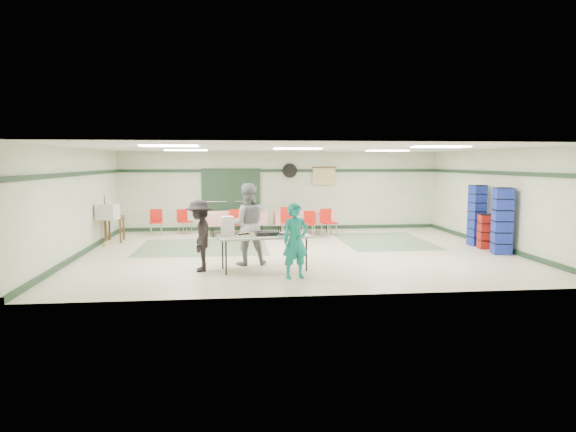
{
  "coord_description": "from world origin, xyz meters",
  "views": [
    {
      "loc": [
        -1.67,
        -13.21,
        2.34
      ],
      "look_at": [
        -0.27,
        -0.3,
        0.97
      ],
      "focal_mm": 32.0,
      "sensor_mm": 36.0,
      "label": 1
    }
  ],
  "objects": [
    {
      "name": "trim_back",
      "position": [
        0.0,
        4.47,
        2.05
      ],
      "size": [
        11.0,
        0.06,
        0.1
      ],
      "primitive_type": "cube",
      "color": "#1D3522",
      "rests_on": "wall_back"
    },
    {
      "name": "crate_stack_blue_a",
      "position": [
        5.15,
        0.46,
        0.85
      ],
      "size": [
        0.42,
        0.42,
        1.7
      ],
      "primitive_type": "cube",
      "rotation": [
        0.0,
        0.0,
        0.13
      ],
      "color": "navy",
      "rests_on": "floor"
    },
    {
      "name": "chair_b",
      "position": [
        0.04,
        2.63,
        0.58
      ],
      "size": [
        0.46,
        0.46,
        0.94
      ],
      "rotation": [
        0.0,
        0.0,
        0.04
      ],
      "color": "red",
      "rests_on": "floor"
    },
    {
      "name": "office_printer",
      "position": [
        -5.15,
        1.47,
        0.96
      ],
      "size": [
        0.61,
        0.56,
        0.42
      ],
      "primitive_type": "cube",
      "rotation": [
        0.0,
        0.0,
        -0.19
      ],
      "color": "#B7B6B2",
      "rests_on": "printer_table"
    },
    {
      "name": "wall_front",
      "position": [
        0.0,
        -4.5,
        1.35
      ],
      "size": [
        11.0,
        0.0,
        11.0
      ],
      "primitive_type": "plane",
      "rotation": [
        -1.57,
        0.0,
        0.0
      ],
      "color": "beige",
      "rests_on": "floor"
    },
    {
      "name": "baseboard_right",
      "position": [
        5.47,
        0.0,
        0.06
      ],
      "size": [
        0.06,
        9.0,
        0.12
      ],
      "primitive_type": "cube",
      "rotation": [
        0.0,
        0.0,
        1.57
      ],
      "color": "#1D3522",
      "rests_on": "floor"
    },
    {
      "name": "chair_loose_a",
      "position": [
        -3.27,
        3.65,
        0.5
      ],
      "size": [
        0.53,
        0.53,
        0.81
      ],
      "rotation": [
        0.0,
        0.0,
        0.64
      ],
      "color": "red",
      "rests_on": "floor"
    },
    {
      "name": "baseboard_back",
      "position": [
        0.0,
        4.47,
        0.06
      ],
      "size": [
        11.0,
        0.06,
        0.12
      ],
      "primitive_type": "cube",
      "color": "#1D3522",
      "rests_on": "floor"
    },
    {
      "name": "sheet_tray_mid",
      "position": [
        -1.09,
        -2.11,
        0.77
      ],
      "size": [
        0.62,
        0.5,
        0.02
      ],
      "primitive_type": "cube",
      "rotation": [
        0.0,
        0.0,
        0.13
      ],
      "color": "silver",
      "rests_on": "serving_table"
    },
    {
      "name": "baseboard_left",
      "position": [
        -5.47,
        0.0,
        0.06
      ],
      "size": [
        0.06,
        9.0,
        0.12
      ],
      "primitive_type": "cube",
      "rotation": [
        0.0,
        0.0,
        1.57
      ],
      "color": "#1D3522",
      "rests_on": "floor"
    },
    {
      "name": "crate_stack_red",
      "position": [
        5.15,
        -0.09,
        0.47
      ],
      "size": [
        0.41,
        0.41,
        0.94
      ],
      "primitive_type": "cube",
      "rotation": [
        0.0,
        0.0,
        -0.14
      ],
      "color": "maroon",
      "rests_on": "floor"
    },
    {
      "name": "crate_stack_blue_b",
      "position": [
        5.15,
        -0.91,
        0.85
      ],
      "size": [
        0.52,
        0.52,
        1.7
      ],
      "primitive_type": "cube",
      "rotation": [
        0.0,
        0.0,
        -0.22
      ],
      "color": "navy",
      "rests_on": "floor"
    },
    {
      "name": "double_door_right",
      "position": [
        -1.25,
        4.44,
        1.05
      ],
      "size": [
        0.9,
        0.06,
        2.1
      ],
      "primitive_type": "cube",
      "color": "gray",
      "rests_on": "floor"
    },
    {
      "name": "sheet_tray_left",
      "position": [
        -1.52,
        -2.35,
        0.77
      ],
      "size": [
        0.67,
        0.54,
        0.02
      ],
      "primitive_type": "cube",
      "rotation": [
        0.0,
        0.0,
        0.13
      ],
      "color": "silver",
      "rests_on": "serving_table"
    },
    {
      "name": "scroll_banner",
      "position": [
        1.5,
        4.44,
        1.85
      ],
      "size": [
        0.8,
        0.02,
        0.6
      ],
      "primitive_type": "cube",
      "color": "tan",
      "rests_on": "wall_back"
    },
    {
      "name": "wall_back",
      "position": [
        0.0,
        4.5,
        1.35
      ],
      "size": [
        11.0,
        0.0,
        11.0
      ],
      "primitive_type": "plane",
      "rotation": [
        1.57,
        0.0,
        0.0
      ],
      "color": "beige",
      "rests_on": "floor"
    },
    {
      "name": "door_frame",
      "position": [
        -1.73,
        4.42,
        1.05
      ],
      "size": [
        2.0,
        0.03,
        2.15
      ],
      "primitive_type": "cube",
      "color": "#1D3522",
      "rests_on": "floor"
    },
    {
      "name": "floor",
      "position": [
        0.0,
        0.0,
        0.0
      ],
      "size": [
        11.0,
        11.0,
        0.0
      ],
      "primitive_type": "plane",
      "color": "beige",
      "rests_on": "ground"
    },
    {
      "name": "double_door_left",
      "position": [
        -2.2,
        4.44,
        1.05
      ],
      "size": [
        0.9,
        0.06,
        2.1
      ],
      "primitive_type": "cube",
      "color": "gray",
      "rests_on": "floor"
    },
    {
      "name": "volunteer_teal",
      "position": [
        -0.42,
        -3.08,
        0.76
      ],
      "size": [
        0.64,
        0.51,
        1.53
      ],
      "primitive_type": "imported",
      "rotation": [
        0.0,
        0.0,
        0.28
      ],
      "color": "#128279",
      "rests_on": "floor"
    },
    {
      "name": "foam_box_stack",
      "position": [
        -1.79,
        -2.16,
        0.97
      ],
      "size": [
        0.29,
        0.27,
        0.42
      ],
      "primitive_type": "cube",
      "rotation": [
        0.0,
        0.0,
        0.13
      ],
      "color": "white",
      "rests_on": "serving_table"
    },
    {
      "name": "green_patch_a",
      "position": [
        -2.5,
        1.0,
        0.0
      ],
      "size": [
        3.5,
        3.0,
        0.01
      ],
      "primitive_type": "cube",
      "color": "slate",
      "rests_on": "floor"
    },
    {
      "name": "serving_table",
      "position": [
        -1.01,
        -2.24,
        0.72
      ],
      "size": [
        2.08,
        1.06,
        0.76
      ],
      "rotation": [
        0.0,
        0.0,
        0.13
      ],
      "color": "#B2B1AD",
      "rests_on": "floor"
    },
    {
      "name": "chair_c",
      "position": [
        1.29,
        2.62,
        0.54
      ],
      "size": [
        0.54,
        0.54,
        0.88
      ],
      "rotation": [
        0.0,
        0.0,
        0.43
      ],
      "color": "red",
      "rests_on": "floor"
    },
    {
      "name": "dining_table_a",
      "position": [
        0.63,
        3.19,
        0.57
      ],
      "size": [
        1.95,
        0.9,
        0.77
      ],
      "rotation": [
        0.0,
        0.0,
        0.02
      ],
      "color": "red",
      "rests_on": "floor"
    },
    {
      "name": "wall_fan",
      "position": [
        0.3,
        4.44,
        2.05
      ],
      "size": [
        0.5,
        0.1,
        0.5
      ],
      "primitive_type": "cylinder",
      "rotation": [
        1.57,
        0.0,
        0.0
      ],
      "color": "black",
      "rests_on": "wall_back"
    },
    {
      "name": "green_patch_b",
      "position": [
        2.8,
        1.5,
        0.0
      ],
      "size": [
        2.5,
        3.5,
        0.01
      ],
      "primitive_type": "cube",
      "color": "slate",
      "rests_on": "floor"
    },
    {
      "name": "volunteer_dark",
      "position": [
        -2.38,
        -2.18,
        0.77
      ],
      "size": [
        0.64,
        1.03,
        1.55
      ],
      "primitive_type": "imported",
      "rotation": [
        0.0,
        0.0,
        -1.51
      ],
      "color": "black",
      "rests_on": "floor"
    },
    {
      "name": "ceiling",
      "position": [
        0.0,
        0.0,
        2.7
      ],
      "size": [
        11.0,
        11.0,
        0.0
      ],
      "primitive_type": "plane",
      "rotation": [
        3.14,
        0.0,
        0.0
      ],
      "color": "white",
      "rests_on": "wall_back"
    },
    {
      "name": "wall_right",
      "position": [
        5.5,
        0.0,
        1.35
      ],
      "size": [
        0.0,
        9.0,
        9.0
      ],
      "primitive_type": "plane",
      "rotation": [
        1.57,
        0.0,
        -1.57
      ],
      "color": "beige",
      "rests_on": "floor"
    },
    {
      "name": "baking_pan",
      "position": [
        -0.95,
        -2.21,
        0.8
      ],
      "size": [
        0.53,
        0.37,
        0.08
      ],
      "primitive_type": "cube",
      "rotation": [
        0.0,
        0.0,
        0.13
      ],
      "color": "black",
      "rests_on": "serving_table"
    },
    {
      "name": "dining_table_b",
      "position": [
        -1.57,
        3.19,
        0.57
      ],
      "size": [
        1.97,
        1.09,
        0.77
      ],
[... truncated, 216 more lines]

